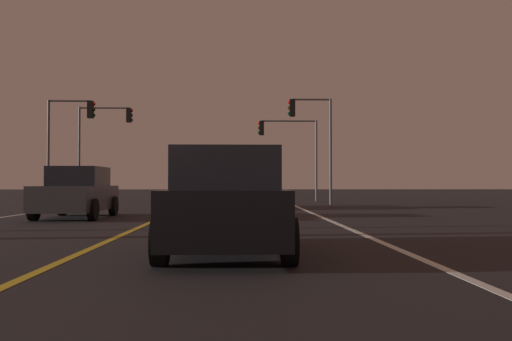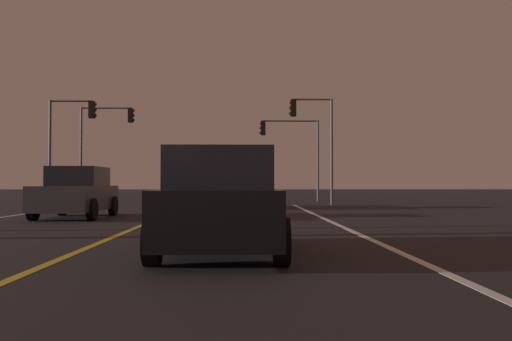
{
  "view_description": "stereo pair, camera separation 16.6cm",
  "coord_description": "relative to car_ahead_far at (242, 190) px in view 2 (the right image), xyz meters",
  "views": [
    {
      "loc": [
        2.63,
        1.24,
        1.16
      ],
      "look_at": [
        3.26,
        23.14,
        1.65
      ],
      "focal_mm": 38.6,
      "sensor_mm": 36.0,
      "label": 1
    },
    {
      "loc": [
        2.8,
        1.24,
        1.16
      ],
      "look_at": [
        3.26,
        23.14,
        1.65
      ],
      "focal_mm": 38.6,
      "sensor_mm": 36.0,
      "label": 2
    }
  ],
  "objects": [
    {
      "name": "car_lead_same_lane",
      "position": [
        -0.25,
        -16.29,
        0.0
      ],
      "size": [
        2.02,
        4.3,
        1.7
      ],
      "rotation": [
        0.0,
        0.0,
        1.57
      ],
      "color": "black",
      "rests_on": "ground"
    },
    {
      "name": "lane_center_divider",
      "position": [
        -2.67,
        -14.63,
        -0.82
      ],
      "size": [
        0.16,
        35.75,
        0.01
      ],
      "primitive_type": "cube",
      "color": "gold",
      "rests_on": "ground"
    },
    {
      "name": "traffic_light_far_right",
      "position": [
        2.91,
        9.24,
        3.03
      ],
      "size": [
        3.78,
        0.36,
        5.12
      ],
      "rotation": [
        0.0,
        0.0,
        3.14
      ],
      "color": "#4C4C51",
      "rests_on": "ground"
    },
    {
      "name": "traffic_light_near_right",
      "position": [
        3.7,
        3.74,
        3.31
      ],
      "size": [
        2.36,
        0.36,
        5.64
      ],
      "rotation": [
        0.0,
        0.0,
        3.14
      ],
      "color": "#4C4C51",
      "rests_on": "ground"
    },
    {
      "name": "traffic_light_far_left",
      "position": [
        -8.55,
        9.24,
        3.54
      ],
      "size": [
        3.4,
        0.36,
        5.9
      ],
      "color": "#4C4C51",
      "rests_on": "ground"
    },
    {
      "name": "lane_edge_right",
      "position": [
        2.71,
        -14.63,
        -0.82
      ],
      "size": [
        0.16,
        35.75,
        0.01
      ],
      "primitive_type": "cube",
      "color": "silver",
      "rests_on": "ground"
    },
    {
      "name": "traffic_light_near_left",
      "position": [
        -8.96,
        3.74,
        3.23
      ],
      "size": [
        2.51,
        0.36,
        5.51
      ],
      "color": "#4C4C51",
      "rests_on": "ground"
    },
    {
      "name": "car_ahead_far",
      "position": [
        0.0,
        0.0,
        0.0
      ],
      "size": [
        2.02,
        4.3,
        1.7
      ],
      "rotation": [
        0.0,
        0.0,
        1.57
      ],
      "color": "black",
      "rests_on": "ground"
    },
    {
      "name": "car_oncoming",
      "position": [
        -5.45,
        -6.87,
        0.0
      ],
      "size": [
        2.02,
        4.3,
        1.7
      ],
      "rotation": [
        0.0,
        0.0,
        -1.57
      ],
      "color": "black",
      "rests_on": "ground"
    }
  ]
}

